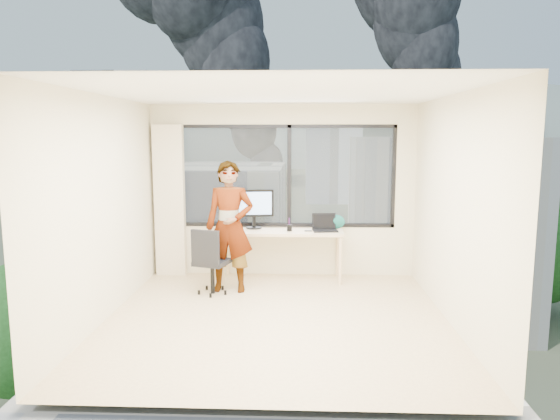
# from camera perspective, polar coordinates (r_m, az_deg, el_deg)

# --- Properties ---
(floor) EXTENTS (4.00, 4.00, 0.01)m
(floor) POSITION_cam_1_polar(r_m,az_deg,el_deg) (6.11, -0.40, -12.12)
(floor) COLOR beige
(floor) RESTS_ON ground
(ceiling) EXTENTS (4.00, 4.00, 0.01)m
(ceiling) POSITION_cam_1_polar(r_m,az_deg,el_deg) (5.74, -0.42, 12.97)
(ceiling) COLOR white
(ceiling) RESTS_ON ground
(wall_front) EXTENTS (4.00, 0.01, 2.60)m
(wall_front) POSITION_cam_1_polar(r_m,az_deg,el_deg) (3.82, -1.87, -4.32)
(wall_front) COLOR beige
(wall_front) RESTS_ON ground
(wall_left) EXTENTS (0.01, 4.00, 2.60)m
(wall_left) POSITION_cam_1_polar(r_m,az_deg,el_deg) (6.21, -19.17, 0.14)
(wall_left) COLOR beige
(wall_left) RESTS_ON ground
(wall_right) EXTENTS (0.01, 4.00, 2.60)m
(wall_right) POSITION_cam_1_polar(r_m,az_deg,el_deg) (6.03, 18.94, -0.09)
(wall_right) COLOR beige
(wall_right) RESTS_ON ground
(window_wall) EXTENTS (3.30, 0.16, 1.55)m
(window_wall) POSITION_cam_1_polar(r_m,az_deg,el_deg) (7.74, 0.68, 3.82)
(window_wall) COLOR black
(window_wall) RESTS_ON ground
(curtain) EXTENTS (0.45, 0.14, 2.30)m
(curtain) POSITION_cam_1_polar(r_m,az_deg,el_deg) (7.92, -12.27, 1.00)
(curtain) COLOR beige
(curtain) RESTS_ON floor
(desk) EXTENTS (1.80, 0.60, 0.75)m
(desk) POSITION_cam_1_polar(r_m,az_deg,el_deg) (7.59, 0.21, -5.07)
(desk) COLOR beige
(desk) RESTS_ON floor
(chair) EXTENTS (0.60, 0.60, 0.93)m
(chair) POSITION_cam_1_polar(r_m,az_deg,el_deg) (6.98, -7.61, -5.59)
(chair) COLOR black
(chair) RESTS_ON floor
(person) EXTENTS (0.66, 0.43, 1.80)m
(person) POSITION_cam_1_polar(r_m,az_deg,el_deg) (6.99, -5.67, -1.88)
(person) COLOR #2D2D33
(person) RESTS_ON floor
(monitor) EXTENTS (0.61, 0.21, 0.60)m
(monitor) POSITION_cam_1_polar(r_m,az_deg,el_deg) (7.63, -2.96, 0.14)
(monitor) COLOR black
(monitor) RESTS_ON desk
(game_console) EXTENTS (0.37, 0.33, 0.08)m
(game_console) POSITION_cam_1_polar(r_m,az_deg,el_deg) (7.76, -5.66, -1.69)
(game_console) COLOR white
(game_console) RESTS_ON desk
(laptop) EXTENTS (0.39, 0.41, 0.23)m
(laptop) POSITION_cam_1_polar(r_m,az_deg,el_deg) (7.45, 5.10, -1.51)
(laptop) COLOR black
(laptop) RESTS_ON desk
(cellphone) EXTENTS (0.11, 0.05, 0.01)m
(cellphone) POSITION_cam_1_polar(r_m,az_deg,el_deg) (7.45, 3.18, -2.35)
(cellphone) COLOR black
(cellphone) RESTS_ON desk
(pen_cup) EXTENTS (0.08, 0.08, 0.10)m
(pen_cup) POSITION_cam_1_polar(r_m,az_deg,el_deg) (7.45, 1.07, -2.01)
(pen_cup) COLOR black
(pen_cup) RESTS_ON desk
(handbag) EXTENTS (0.30, 0.19, 0.21)m
(handbag) POSITION_cam_1_polar(r_m,az_deg,el_deg) (7.66, 6.25, -1.32)
(handbag) COLOR #0B4342
(handbag) RESTS_ON desk
(exterior_ground) EXTENTS (400.00, 400.00, 0.04)m
(exterior_ground) POSITION_cam_1_polar(r_m,az_deg,el_deg) (126.75, 2.23, 1.05)
(exterior_ground) COLOR #515B3D
(exterior_ground) RESTS_ON ground
(near_bldg_a) EXTENTS (16.00, 12.00, 14.00)m
(near_bldg_a) POSITION_cam_1_polar(r_m,az_deg,el_deg) (38.02, -11.89, -5.72)
(near_bldg_a) COLOR beige
(near_bldg_a) RESTS_ON exterior_ground
(near_bldg_b) EXTENTS (14.00, 13.00, 16.00)m
(near_bldg_b) POSITION_cam_1_polar(r_m,az_deg,el_deg) (45.99, 17.11, -2.20)
(near_bldg_b) COLOR white
(near_bldg_b) RESTS_ON exterior_ground
(far_tower_a) EXTENTS (14.00, 14.00, 28.00)m
(far_tower_a) POSITION_cam_1_polar(r_m,az_deg,el_deg) (106.74, -17.05, 6.86)
(far_tower_a) COLOR silver
(far_tower_a) RESTS_ON exterior_ground
(far_tower_b) EXTENTS (13.00, 13.00, 30.00)m
(far_tower_b) POSITION_cam_1_polar(r_m,az_deg,el_deg) (125.96, 5.94, 7.81)
(far_tower_b) COLOR silver
(far_tower_b) RESTS_ON exterior_ground
(far_tower_c) EXTENTS (15.00, 15.00, 26.00)m
(far_tower_c) POSITION_cam_1_polar(r_m,az_deg,el_deg) (152.46, 19.57, 6.71)
(far_tower_c) COLOR silver
(far_tower_c) RESTS_ON exterior_ground
(far_tower_d) EXTENTS (16.00, 14.00, 22.00)m
(far_tower_d) POSITION_cam_1_polar(r_m,az_deg,el_deg) (167.06, -18.89, 6.16)
(far_tower_d) COLOR silver
(far_tower_d) RESTS_ON exterior_ground
(hill_a) EXTENTS (288.00, 216.00, 90.00)m
(hill_a) POSITION_cam_1_polar(r_m,az_deg,el_deg) (347.59, -17.96, 5.30)
(hill_a) COLOR slate
(hill_a) RESTS_ON exterior_ground
(hill_b) EXTENTS (300.00, 220.00, 96.00)m
(hill_b) POSITION_cam_1_polar(r_m,az_deg,el_deg) (341.02, 19.45, 5.18)
(hill_b) COLOR slate
(hill_b) RESTS_ON exterior_ground
(tree_a) EXTENTS (7.00, 7.00, 8.00)m
(tree_a) POSITION_cam_1_polar(r_m,az_deg,el_deg) (34.36, -26.87, -13.26)
(tree_a) COLOR #22511B
(tree_a) RESTS_ON exterior_ground
(tree_b) EXTENTS (7.60, 7.60, 9.00)m
(tree_b) POSITION_cam_1_polar(r_m,az_deg,el_deg) (26.68, 10.65, -17.65)
(tree_b) COLOR #22511B
(tree_b) RESTS_ON exterior_ground
(tree_c) EXTENTS (8.40, 8.40, 10.00)m
(tree_c) POSITION_cam_1_polar(r_m,az_deg,el_deg) (51.83, 27.19, -4.98)
(tree_c) COLOR #22511B
(tree_c) RESTS_ON exterior_ground
(smoke_plume_a) EXTENTS (40.00, 24.00, 90.00)m
(smoke_plume_a) POSITION_cam_1_polar(r_m,az_deg,el_deg) (160.35, -1.47, 21.66)
(smoke_plume_a) COLOR black
(smoke_plume_a) RESTS_ON exterior_ground
(smoke_plume_b) EXTENTS (30.00, 18.00, 70.00)m
(smoke_plume_b) POSITION_cam_1_polar(r_m,az_deg,el_deg) (185.71, 20.26, 15.56)
(smoke_plume_b) COLOR black
(smoke_plume_b) RESTS_ON exterior_ground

